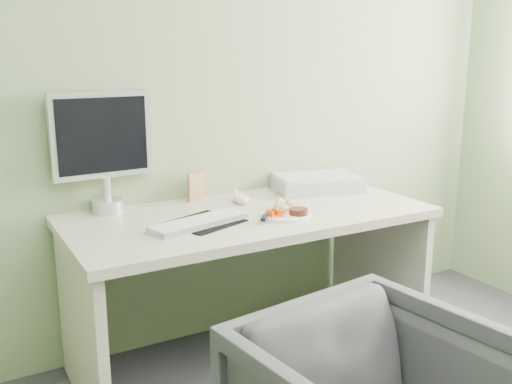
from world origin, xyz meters
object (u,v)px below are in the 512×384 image
monitor (103,145)px  scanner (317,184)px  desk (250,251)px  plate (286,215)px

monitor → scanner: bearing=-9.6°
scanner → monitor: monitor is taller
desk → plate: bearing=-53.9°
monitor → desk: bearing=-33.0°
desk → monitor: bearing=150.3°
desk → scanner: bearing=21.6°
scanner → desk: bearing=-144.4°
plate → monitor: size_ratio=0.42×
desk → scanner: (0.50, 0.20, 0.22)m
desk → monitor: size_ratio=3.04×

